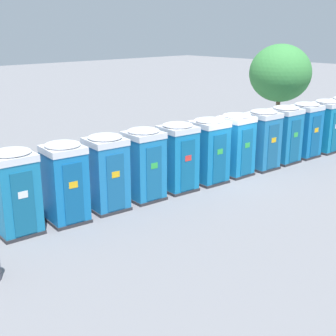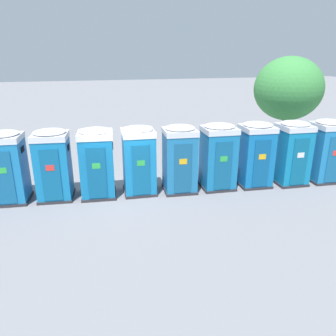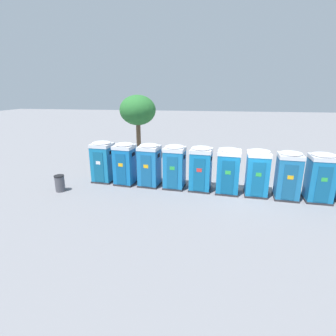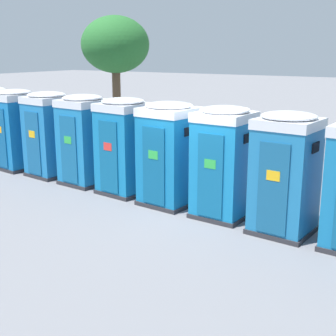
% 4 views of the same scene
% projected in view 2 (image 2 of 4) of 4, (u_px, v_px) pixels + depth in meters
% --- Properties ---
extents(ground_plane, '(120.00, 120.00, 0.00)m').
position_uv_depth(ground_plane, '(120.00, 192.00, 12.42)').
color(ground_plane, slate).
extents(portapotty_3, '(1.28, 1.30, 2.54)m').
position_uv_depth(portapotty_3, '(8.00, 167.00, 11.30)').
color(portapotty_3, '#2D2D33').
rests_on(portapotty_3, ground).
extents(portapotty_4, '(1.31, 1.32, 2.54)m').
position_uv_depth(portapotty_4, '(53.00, 164.00, 11.55)').
color(portapotty_4, '#2D2D33').
rests_on(portapotty_4, ground).
extents(portapotty_5, '(1.34, 1.31, 2.54)m').
position_uv_depth(portapotty_5, '(97.00, 163.00, 11.75)').
color(portapotty_5, '#2D2D33').
rests_on(portapotty_5, ground).
extents(portapotty_6, '(1.24, 1.26, 2.54)m').
position_uv_depth(portapotty_6, '(139.00, 160.00, 12.03)').
color(portapotty_6, '#2D2D33').
rests_on(portapotty_6, ground).
extents(portapotty_7, '(1.30, 1.29, 2.54)m').
position_uv_depth(portapotty_7, '(180.00, 159.00, 12.21)').
color(portapotty_7, '#2D2D33').
rests_on(portapotty_7, ground).
extents(portapotty_8, '(1.31, 1.27, 2.54)m').
position_uv_depth(portapotty_8, '(218.00, 156.00, 12.50)').
color(portapotty_8, '#2D2D33').
rests_on(portapotty_8, ground).
extents(portapotty_9, '(1.29, 1.29, 2.54)m').
position_uv_depth(portapotty_9, '(255.00, 154.00, 12.76)').
color(portapotty_9, '#2D2D33').
rests_on(portapotty_9, ground).
extents(portapotty_10, '(1.25, 1.26, 2.54)m').
position_uv_depth(portapotty_10, '(292.00, 153.00, 12.95)').
color(portapotty_10, '#2D2D33').
rests_on(portapotty_10, ground).
extents(portapotty_11, '(1.30, 1.28, 2.54)m').
position_uv_depth(portapotty_11, '(326.00, 151.00, 13.23)').
color(portapotty_11, '#2D2D33').
rests_on(portapotty_11, ground).
extents(street_tree_0, '(3.48, 3.48, 4.91)m').
position_uv_depth(street_tree_0, '(288.00, 89.00, 16.93)').
color(street_tree_0, brown).
rests_on(street_tree_0, ground).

